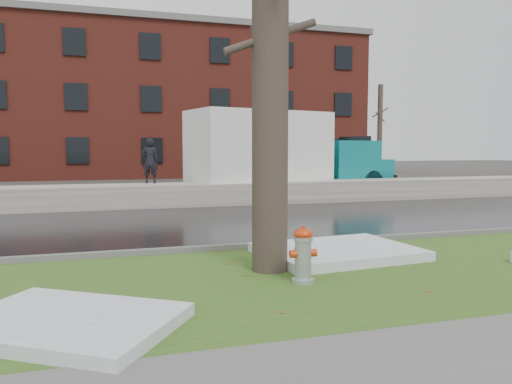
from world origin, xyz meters
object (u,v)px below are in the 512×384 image
object	(u,v)px
tree	(270,42)
worker	(150,161)
fire_hydrant	(303,252)
box_truck	(283,153)

from	to	relation	value
tree	worker	distance (m)	10.25
fire_hydrant	tree	xyz separation A→B (m)	(-0.21, 0.83, 3.05)
fire_hydrant	box_truck	world-z (taller)	box_truck
fire_hydrant	box_truck	bearing A→B (deg)	72.54
fire_hydrant	worker	world-z (taller)	worker
tree	box_truck	world-z (taller)	tree
box_truck	worker	world-z (taller)	box_truck
box_truck	worker	size ratio (longest dim) A/B	6.54
fire_hydrant	box_truck	distance (m)	12.30
tree	fire_hydrant	bearing A→B (deg)	-75.67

